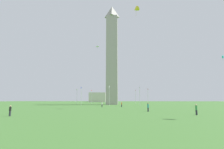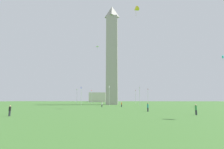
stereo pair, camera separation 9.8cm
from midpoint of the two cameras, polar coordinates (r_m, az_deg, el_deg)
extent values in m
plane|color=#3D6B2D|center=(84.24, 0.03, -9.76)|extent=(260.00, 260.00, 0.00)
cube|color=#A8A399|center=(86.39, 0.03, 4.93)|extent=(5.48, 5.48, 43.86)
pyramid|color=gray|center=(95.13, 0.03, 19.73)|extent=(5.48, 5.48, 5.98)
cylinder|color=silver|center=(67.23, -0.88, -6.93)|extent=(0.14, 0.14, 7.68)
cube|color=white|center=(66.84, -0.91, -4.02)|extent=(1.00, 0.03, 0.64)
cylinder|color=silver|center=(72.33, 9.05, -6.91)|extent=(0.14, 0.14, 7.68)
cube|color=white|center=(71.92, 9.04, -4.20)|extent=(1.00, 0.03, 0.64)
cylinder|color=silver|center=(84.86, 11.67, -6.99)|extent=(0.14, 0.14, 7.68)
cube|color=red|center=(84.44, 11.65, -4.69)|extent=(1.00, 0.03, 0.64)
cylinder|color=silver|center=(96.31, 7.71, -7.19)|extent=(0.14, 0.14, 7.68)
cube|color=red|center=(95.87, 7.69, -5.16)|extent=(1.00, 0.03, 0.64)
cylinder|color=silver|center=(101.19, 0.64, -7.29)|extent=(0.14, 0.14, 7.68)
cube|color=#1E2D99|center=(100.74, 0.62, -5.36)|extent=(1.00, 0.03, 0.64)
cylinder|color=silver|center=(97.62, -6.64, -7.22)|extent=(0.14, 0.14, 7.68)
cube|color=red|center=(97.18, -6.67, -5.21)|extent=(1.00, 0.03, 0.64)
cylinder|color=silver|center=(86.94, -11.32, -7.02)|extent=(0.14, 0.14, 7.68)
cube|color=white|center=(86.53, -11.35, -4.77)|extent=(1.00, 0.03, 0.64)
cylinder|color=silver|center=(74.06, -9.96, -6.91)|extent=(0.14, 0.14, 7.68)
cube|color=#1E2D99|center=(73.66, -10.00, -4.27)|extent=(1.00, 0.03, 0.64)
cylinder|color=#2D2D38|center=(37.75, 11.69, -11.15)|extent=(0.29, 0.29, 0.80)
cylinder|color=teal|center=(37.71, 11.66, -9.99)|extent=(0.32, 0.32, 0.73)
sphere|color=#936B4C|center=(37.69, 11.64, -9.25)|extent=(0.24, 0.24, 0.24)
cylinder|color=#2D2D38|center=(31.38, -30.35, -10.91)|extent=(0.29, 0.29, 0.80)
cylinder|color=black|center=(31.34, -30.26, -9.65)|extent=(0.32, 0.32, 0.58)
sphere|color=tan|center=(31.32, -30.20, -8.90)|extent=(0.24, 0.24, 0.24)
cylinder|color=#2D2D38|center=(58.96, 3.17, -10.11)|extent=(0.29, 0.29, 0.80)
cylinder|color=orange|center=(58.94, 3.17, -9.43)|extent=(0.32, 0.32, 0.61)
sphere|color=beige|center=(58.93, 3.17, -9.01)|extent=(0.24, 0.24, 0.24)
cylinder|color=#2D2D38|center=(57.11, -3.25, -10.18)|extent=(0.29, 0.29, 0.80)
cylinder|color=white|center=(57.09, -3.25, -9.41)|extent=(0.32, 0.32, 0.73)
sphere|color=#936B4C|center=(57.08, -3.24, -8.93)|extent=(0.24, 0.24, 0.24)
cylinder|color=#2D2D38|center=(32.05, 25.84, -11.12)|extent=(0.29, 0.29, 0.80)
cylinder|color=#388C47|center=(32.01, 25.75, -9.77)|extent=(0.32, 0.32, 0.71)
sphere|color=beige|center=(31.99, 25.70, -8.92)|extent=(0.24, 0.24, 0.24)
cube|color=#33C6D1|center=(77.21, 32.43, 4.87)|extent=(0.97, 0.90, 1.02)
cylinder|color=teal|center=(77.06, 32.48, 4.30)|extent=(0.04, 0.04, 1.19)
cone|color=yellow|center=(56.60, 7.83, 20.33)|extent=(2.18, 2.46, 2.07)
cylinder|color=#A4921C|center=(56.02, 7.86, 19.22)|extent=(0.04, 0.04, 1.85)
cube|color=white|center=(77.70, -4.70, 9.08)|extent=(1.40, 1.38, 0.30)
cylinder|color=#A7A7A7|center=(77.45, -4.70, 8.47)|extent=(0.04, 0.04, 1.31)
cube|color=beige|center=(159.61, -4.36, -7.45)|extent=(19.04, 14.43, 8.17)
camera|label=1|loc=(0.05, -89.97, 0.00)|focal=28.04mm
camera|label=2|loc=(0.05, 90.03, 0.00)|focal=28.04mm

